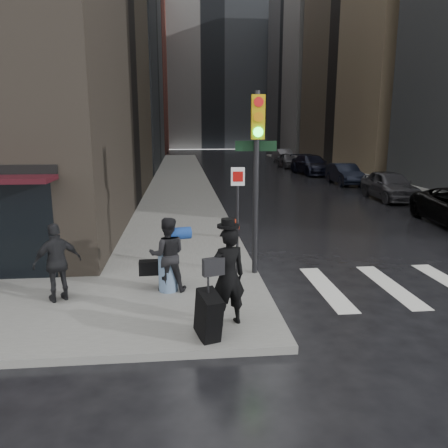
{
  "coord_description": "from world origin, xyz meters",
  "views": [
    {
      "loc": [
        0.08,
        -8.61,
        3.77
      ],
      "look_at": [
        1.17,
        2.52,
        1.3
      ],
      "focal_mm": 35.0,
      "sensor_mm": 36.0,
      "label": 1
    }
  ],
  "objects_px": {
    "man_greycoat": "(57,262)",
    "parked_car_4": "(288,160)",
    "traffic_light": "(255,159)",
    "parked_car_2": "(345,174)",
    "parked_car_1": "(390,185)",
    "parked_car_3": "(312,165)",
    "man_jeans": "(167,254)",
    "parked_car_5": "(283,156)",
    "man_overcoat": "(224,283)",
    "fire_hydrant": "(234,229)"
  },
  "relations": [
    {
      "from": "parked_car_4",
      "to": "parked_car_5",
      "type": "bearing_deg",
      "value": 79.98
    },
    {
      "from": "man_greycoat",
      "to": "parked_car_4",
      "type": "relative_size",
      "value": 0.41
    },
    {
      "from": "parked_car_1",
      "to": "parked_car_3",
      "type": "xyz_separation_m",
      "value": [
        -0.31,
        13.2,
        0.01
      ]
    },
    {
      "from": "traffic_light",
      "to": "parked_car_1",
      "type": "distance_m",
      "value": 15.17
    },
    {
      "from": "parked_car_4",
      "to": "man_greycoat",
      "type": "bearing_deg",
      "value": -112.67
    },
    {
      "from": "fire_hydrant",
      "to": "parked_car_1",
      "type": "relative_size",
      "value": 0.15
    },
    {
      "from": "man_jeans",
      "to": "parked_car_2",
      "type": "height_order",
      "value": "man_jeans"
    },
    {
      "from": "parked_car_2",
      "to": "parked_car_4",
      "type": "xyz_separation_m",
      "value": [
        -0.66,
        13.2,
        -0.0
      ]
    },
    {
      "from": "man_jeans",
      "to": "parked_car_5",
      "type": "bearing_deg",
      "value": -109.2
    },
    {
      "from": "parked_car_4",
      "to": "parked_car_3",
      "type": "bearing_deg",
      "value": -88.18
    },
    {
      "from": "parked_car_4",
      "to": "parked_car_5",
      "type": "xyz_separation_m",
      "value": [
        1.05,
        6.6,
        0.04
      ]
    },
    {
      "from": "man_jeans",
      "to": "fire_hydrant",
      "type": "distance_m",
      "value": 5.15
    },
    {
      "from": "parked_car_1",
      "to": "traffic_light",
      "type": "bearing_deg",
      "value": -126.18
    },
    {
      "from": "fire_hydrant",
      "to": "parked_car_3",
      "type": "relative_size",
      "value": 0.12
    },
    {
      "from": "traffic_light",
      "to": "parked_car_1",
      "type": "bearing_deg",
      "value": 56.16
    },
    {
      "from": "traffic_light",
      "to": "fire_hydrant",
      "type": "relative_size",
      "value": 6.75
    },
    {
      "from": "fire_hydrant",
      "to": "parked_car_3",
      "type": "bearing_deg",
      "value": 66.95
    },
    {
      "from": "man_jeans",
      "to": "parked_car_3",
      "type": "height_order",
      "value": "man_jeans"
    },
    {
      "from": "fire_hydrant",
      "to": "parked_car_5",
      "type": "relative_size",
      "value": 0.15
    },
    {
      "from": "man_greycoat",
      "to": "parked_car_1",
      "type": "distance_m",
      "value": 18.95
    },
    {
      "from": "man_overcoat",
      "to": "parked_car_1",
      "type": "relative_size",
      "value": 0.45
    },
    {
      "from": "man_overcoat",
      "to": "parked_car_4",
      "type": "distance_m",
      "value": 35.84
    },
    {
      "from": "man_overcoat",
      "to": "man_jeans",
      "type": "xyz_separation_m",
      "value": [
        -1.08,
        1.98,
        -0.01
      ]
    },
    {
      "from": "parked_car_1",
      "to": "parked_car_4",
      "type": "bearing_deg",
      "value": 93.91
    },
    {
      "from": "man_greycoat",
      "to": "parked_car_2",
      "type": "height_order",
      "value": "man_greycoat"
    },
    {
      "from": "parked_car_1",
      "to": "parked_car_5",
      "type": "bearing_deg",
      "value": 91.18
    },
    {
      "from": "parked_car_3",
      "to": "parked_car_1",
      "type": "bearing_deg",
      "value": -94.32
    },
    {
      "from": "fire_hydrant",
      "to": "parked_car_4",
      "type": "distance_m",
      "value": 29.17
    },
    {
      "from": "fire_hydrant",
      "to": "parked_car_5",
      "type": "bearing_deg",
      "value": 74.17
    },
    {
      "from": "parked_car_2",
      "to": "parked_car_3",
      "type": "xyz_separation_m",
      "value": [
        -0.33,
        6.6,
        0.09
      ]
    },
    {
      "from": "parked_car_1",
      "to": "parked_car_3",
      "type": "height_order",
      "value": "parked_car_3"
    },
    {
      "from": "traffic_light",
      "to": "man_jeans",
      "type": "bearing_deg",
      "value": -151.42
    },
    {
      "from": "man_greycoat",
      "to": "parked_car_2",
      "type": "relative_size",
      "value": 0.4
    },
    {
      "from": "man_greycoat",
      "to": "parked_car_3",
      "type": "bearing_deg",
      "value": -146.85
    },
    {
      "from": "man_greycoat",
      "to": "parked_car_5",
      "type": "height_order",
      "value": "man_greycoat"
    },
    {
      "from": "parked_car_2",
      "to": "parked_car_3",
      "type": "height_order",
      "value": "parked_car_3"
    },
    {
      "from": "man_overcoat",
      "to": "traffic_light",
      "type": "height_order",
      "value": "traffic_light"
    },
    {
      "from": "traffic_light",
      "to": "parked_car_2",
      "type": "height_order",
      "value": "traffic_light"
    },
    {
      "from": "man_overcoat",
      "to": "parked_car_3",
      "type": "height_order",
      "value": "man_overcoat"
    },
    {
      "from": "fire_hydrant",
      "to": "parked_car_2",
      "type": "distance_m",
      "value": 17.39
    },
    {
      "from": "man_jeans",
      "to": "parked_car_4",
      "type": "relative_size",
      "value": 0.42
    },
    {
      "from": "man_jeans",
      "to": "man_greycoat",
      "type": "height_order",
      "value": "man_jeans"
    },
    {
      "from": "traffic_light",
      "to": "parked_car_2",
      "type": "xyz_separation_m",
      "value": [
        9.32,
        18.38,
        -2.34
      ]
    },
    {
      "from": "parked_car_3",
      "to": "parked_car_4",
      "type": "xyz_separation_m",
      "value": [
        -0.32,
        6.6,
        -0.1
      ]
    },
    {
      "from": "man_greycoat",
      "to": "parked_car_3",
      "type": "relative_size",
      "value": 0.31
    },
    {
      "from": "parked_car_2",
      "to": "parked_car_1",
      "type": "bearing_deg",
      "value": -88.87
    },
    {
      "from": "man_greycoat",
      "to": "parked_car_4",
      "type": "distance_m",
      "value": 35.39
    },
    {
      "from": "parked_car_3",
      "to": "traffic_light",
      "type": "bearing_deg",
      "value": -115.44
    },
    {
      "from": "parked_car_4",
      "to": "traffic_light",
      "type": "bearing_deg",
      "value": -106.33
    },
    {
      "from": "traffic_light",
      "to": "parked_car_2",
      "type": "bearing_deg",
      "value": 67.54
    }
  ]
}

